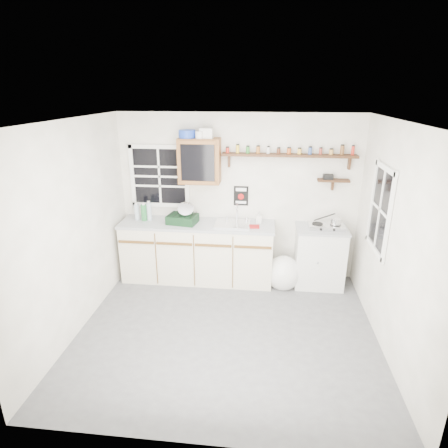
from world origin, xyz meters
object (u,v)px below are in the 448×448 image
Objects in this scene: main_cabinet at (198,251)px; hotplate at (326,226)px; dish_rack at (184,217)px; spice_shelf at (289,155)px; upper_cabinet at (200,161)px; right_cabinet at (319,256)px.

hotplate is (1.89, 0.01, 0.48)m from main_cabinet.
main_cabinet is 0.59m from dish_rack.
dish_rack is 2.09m from hotplate.
main_cabinet is at bearing -170.82° from spice_shelf.
spice_shelf is (1.28, 0.07, 0.10)m from upper_cabinet.
dish_rack is at bearing -179.37° from hotplate.
upper_cabinet reaches higher than hotplate.
spice_shelf reaches higher than main_cabinet.
hotplate is (0.05, -0.02, 0.49)m from right_cabinet.
spice_shelf is at bearing 18.00° from dish_rack.
main_cabinet is 1.21× the size of spice_shelf.
right_cabinet is at bearing 159.66° from hotplate.
dish_rack is at bearing -171.27° from spice_shelf.
right_cabinet is at bearing -3.76° from upper_cabinet.
upper_cabinet reaches higher than spice_shelf.
upper_cabinet is at bearing 175.67° from hotplate.
upper_cabinet is at bearing 44.49° from dish_rack.
spice_shelf reaches higher than right_cabinet.
main_cabinet is at bearing -103.68° from upper_cabinet.
hotplate is (2.09, 0.02, -0.08)m from dish_rack.
dish_rack reaches higher than right_cabinet.
hotplate is (1.85, -0.14, -0.88)m from upper_cabinet.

